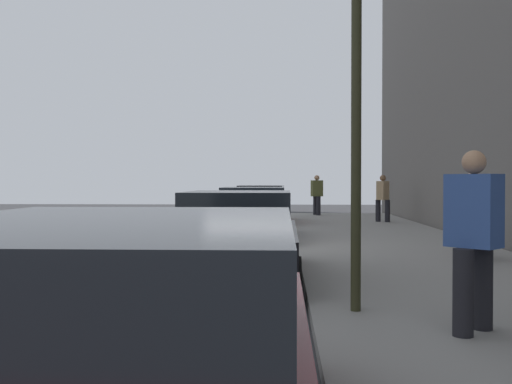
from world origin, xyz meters
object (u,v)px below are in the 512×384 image
object	(u,v)px
parked_car_black	(240,238)
traffic_light_pole	(356,50)
parked_car_maroon	(117,380)
pedestrian_burgundy_coat	(473,212)
pedestrian_blue_coat	(474,236)
pedestrian_olive_coat	(317,194)
parked_car_red	(262,206)
parked_car_navy	(253,215)
rolling_suitcase	(469,242)
pedestrian_tan_coat	(383,197)

from	to	relation	value
parked_car_black	traffic_light_pole	world-z (taller)	traffic_light_pole
parked_car_maroon	pedestrian_burgundy_coat	size ratio (longest dim) A/B	2.58
pedestrian_blue_coat	traffic_light_pole	bearing A→B (deg)	46.95
pedestrian_burgundy_coat	pedestrian_olive_coat	bearing A→B (deg)	8.24
parked_car_red	pedestrian_burgundy_coat	distance (m)	11.45
parked_car_maroon	pedestrian_olive_coat	bearing A→B (deg)	-5.31
parked_car_black	parked_car_red	bearing A→B (deg)	0.55
parked_car_navy	rolling_suitcase	xyz separation A→B (m)	(-3.59, -4.58, -0.32)
traffic_light_pole	rolling_suitcase	xyz separation A→B (m)	(5.26, -2.92, -2.77)
pedestrian_burgundy_coat	traffic_light_pole	size ratio (longest dim) A/B	0.38
parked_car_navy	parked_car_red	distance (m)	6.41
parked_car_red	traffic_light_pole	xyz separation A→B (m)	(-15.26, -1.67, 2.45)
pedestrian_blue_coat	rolling_suitcase	bearing A→B (deg)	-16.61
parked_car_maroon	pedestrian_blue_coat	world-z (taller)	pedestrian_blue_coat
parked_car_red	pedestrian_blue_coat	distance (m)	16.47
parked_car_maroon	traffic_light_pole	xyz separation A→B (m)	(4.36, -1.61, 2.45)
parked_car_black	pedestrian_blue_coat	world-z (taller)	pedestrian_blue_coat
parked_car_black	parked_car_navy	world-z (taller)	same
parked_car_maroon	pedestrian_tan_coat	world-z (taller)	pedestrian_tan_coat
pedestrian_olive_coat	pedestrian_blue_coat	bearing A→B (deg)	-178.86
parked_car_black	pedestrian_olive_coat	size ratio (longest dim) A/B	2.43
traffic_light_pole	rolling_suitcase	size ratio (longest dim) A/B	4.92
parked_car_red	traffic_light_pole	distance (m)	15.54
pedestrian_blue_coat	traffic_light_pole	size ratio (longest dim) A/B	0.40
parked_car_maroon	pedestrian_blue_coat	size ratio (longest dim) A/B	2.43
parked_car_black	parked_car_red	world-z (taller)	same
pedestrian_tan_coat	parked_car_maroon	bearing A→B (deg)	167.33
pedestrian_burgundy_coat	rolling_suitcase	size ratio (longest dim) A/B	1.87
traffic_light_pole	pedestrian_blue_coat	bearing A→B (deg)	-133.05
parked_car_navy	pedestrian_burgundy_coat	xyz separation A→B (m)	(-4.12, -4.49, 0.31)
traffic_light_pole	parked_car_navy	bearing A→B (deg)	10.61
pedestrian_olive_coat	traffic_light_pole	distance (m)	20.00
parked_car_navy	pedestrian_burgundy_coat	size ratio (longest dim) A/B	2.54
traffic_light_pole	pedestrian_burgundy_coat	bearing A→B (deg)	-30.93
parked_car_black	parked_car_navy	distance (m)	6.40
parked_car_navy	pedestrian_olive_coat	distance (m)	11.27
parked_car_red	pedestrian_blue_coat	world-z (taller)	pedestrian_blue_coat
pedestrian_tan_coat	rolling_suitcase	xyz separation A→B (m)	(-10.26, -0.06, -0.65)
pedestrian_olive_coat	pedestrian_tan_coat	bearing A→B (deg)	-153.04
traffic_light_pole	parked_car_black	bearing A→B (deg)	32.17
pedestrian_tan_coat	parked_car_red	bearing A→B (deg)	93.36
pedestrian_blue_coat	pedestrian_burgundy_coat	size ratio (longest dim) A/B	1.06
parked_car_red	pedestrian_blue_coat	size ratio (longest dim) A/B	2.38
rolling_suitcase	parked_car_red	bearing A→B (deg)	24.66
pedestrian_blue_coat	pedestrian_olive_coat	xyz separation A→B (m)	(20.86, 0.42, -0.02)
parked_car_red	pedestrian_tan_coat	world-z (taller)	pedestrian_tan_coat
parked_car_black	parked_car_navy	xyz separation A→B (m)	(6.39, 0.11, -0.00)
parked_car_maroon	pedestrian_burgundy_coat	xyz separation A→B (m)	(9.09, -4.45, 0.31)
pedestrian_tan_coat	pedestrian_olive_coat	bearing A→B (deg)	26.96
parked_car_black	traffic_light_pole	bearing A→B (deg)	-147.83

